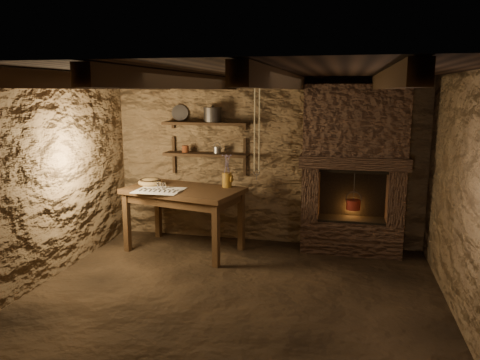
% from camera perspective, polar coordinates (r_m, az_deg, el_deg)
% --- Properties ---
extents(floor, '(4.50, 4.50, 0.00)m').
position_cam_1_polar(floor, '(5.28, -0.78, -13.95)').
color(floor, black).
rests_on(floor, ground).
extents(back_wall, '(4.50, 0.04, 2.40)m').
position_cam_1_polar(back_wall, '(6.83, 3.12, 2.28)').
color(back_wall, '#4A3622').
rests_on(back_wall, floor).
extents(front_wall, '(4.50, 0.04, 2.40)m').
position_cam_1_polar(front_wall, '(3.06, -9.72, -8.63)').
color(front_wall, '#4A3622').
rests_on(front_wall, floor).
extents(left_wall, '(0.04, 4.00, 2.40)m').
position_cam_1_polar(left_wall, '(5.84, -22.81, -0.01)').
color(left_wall, '#4A3622').
rests_on(left_wall, floor).
extents(right_wall, '(0.04, 4.00, 2.40)m').
position_cam_1_polar(right_wall, '(4.90, 25.73, -2.18)').
color(right_wall, '#4A3622').
rests_on(right_wall, floor).
extents(ceiling, '(4.50, 4.00, 0.04)m').
position_cam_1_polar(ceiling, '(4.80, -0.85, 13.07)').
color(ceiling, black).
rests_on(ceiling, back_wall).
extents(beam_far_left, '(0.14, 3.95, 0.16)m').
position_cam_1_polar(beam_far_left, '(5.35, -17.00, 11.41)').
color(beam_far_left, black).
rests_on(beam_far_left, ceiling).
extents(beam_mid_left, '(0.14, 3.95, 0.16)m').
position_cam_1_polar(beam_mid_left, '(4.94, -6.63, 11.89)').
color(beam_mid_left, black).
rests_on(beam_mid_left, ceiling).
extents(beam_mid_right, '(0.14, 3.95, 0.16)m').
position_cam_1_polar(beam_mid_right, '(4.70, 5.21, 11.98)').
color(beam_mid_right, black).
rests_on(beam_mid_right, ceiling).
extents(beam_far_right, '(0.14, 3.95, 0.16)m').
position_cam_1_polar(beam_far_right, '(4.68, 17.71, 11.53)').
color(beam_far_right, black).
rests_on(beam_far_right, ceiling).
extents(shelf_lower, '(1.25, 0.30, 0.04)m').
position_cam_1_polar(shelf_lower, '(6.85, -4.13, 3.14)').
color(shelf_lower, black).
rests_on(shelf_lower, back_wall).
extents(shelf_upper, '(1.25, 0.30, 0.04)m').
position_cam_1_polar(shelf_upper, '(6.81, -4.19, 6.90)').
color(shelf_upper, black).
rests_on(shelf_upper, back_wall).
extents(hearth, '(1.43, 0.51, 2.30)m').
position_cam_1_polar(hearth, '(6.50, 13.70, 1.80)').
color(hearth, '#312118').
rests_on(hearth, floor).
extents(work_table, '(1.73, 1.22, 0.89)m').
position_cam_1_polar(work_table, '(6.57, -6.82, -4.53)').
color(work_table, '#342112').
rests_on(work_table, floor).
extents(linen_cloth, '(0.63, 0.51, 0.01)m').
position_cam_1_polar(linen_cloth, '(6.37, -9.82, -1.25)').
color(linen_cloth, beige).
rests_on(linen_cloth, work_table).
extents(pewter_cutlery_row, '(0.52, 0.21, 0.01)m').
position_cam_1_polar(pewter_cutlery_row, '(6.35, -9.89, -1.20)').
color(pewter_cutlery_row, gray).
rests_on(pewter_cutlery_row, linen_cloth).
extents(drinking_glasses, '(0.20, 0.06, 0.08)m').
position_cam_1_polar(drinking_glasses, '(6.46, -9.27, -0.66)').
color(drinking_glasses, white).
rests_on(drinking_glasses, linen_cloth).
extents(stoneware_jug, '(0.16, 0.16, 0.46)m').
position_cam_1_polar(stoneware_jug, '(6.47, -1.58, 0.85)').
color(stoneware_jug, '#8B5E1A').
rests_on(stoneware_jug, work_table).
extents(wooden_bowl, '(0.38, 0.38, 0.12)m').
position_cam_1_polar(wooden_bowl, '(6.75, -10.88, -0.29)').
color(wooden_bowl, olive).
rests_on(wooden_bowl, work_table).
extents(iron_stockpot, '(0.33, 0.33, 0.19)m').
position_cam_1_polar(iron_stockpot, '(6.77, -3.36, 7.86)').
color(iron_stockpot, '#292725').
rests_on(iron_stockpot, shelf_upper).
extents(tin_pan, '(0.26, 0.17, 0.24)m').
position_cam_1_polar(tin_pan, '(7.03, -7.34, 8.11)').
color(tin_pan, gray).
rests_on(tin_pan, shelf_upper).
extents(small_kettle, '(0.16, 0.13, 0.15)m').
position_cam_1_polar(small_kettle, '(6.80, -2.80, 3.68)').
color(small_kettle, gray).
rests_on(small_kettle, shelf_lower).
extents(rusty_tin, '(0.11, 0.11, 0.10)m').
position_cam_1_polar(rusty_tin, '(6.94, -6.67, 3.78)').
color(rusty_tin, '#5E2812').
rests_on(rusty_tin, shelf_lower).
extents(red_pot, '(0.23, 0.23, 0.54)m').
position_cam_1_polar(red_pot, '(6.56, 13.66, -2.85)').
color(red_pot, maroon).
rests_on(red_pot, hearth).
extents(hanging_ropes, '(0.08, 0.08, 1.20)m').
position_cam_1_polar(hanging_ropes, '(5.82, 2.09, 6.76)').
color(hanging_ropes, beige).
rests_on(hanging_ropes, ceiling).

